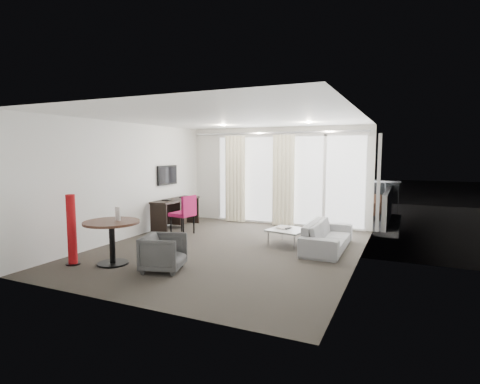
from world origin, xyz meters
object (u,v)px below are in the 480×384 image
at_px(desk, 176,213).
at_px(desk_chair, 182,215).
at_px(tub_armchair, 163,253).
at_px(round_table, 112,243).
at_px(rattan_chair_b, 369,208).
at_px(red_lamp, 72,230).
at_px(sofa, 327,236).
at_px(rattan_chair_a, 314,208).
at_px(coffee_table, 288,237).

distance_m(desk, desk_chair, 0.82).
height_order(desk, tub_armchair, desk).
relative_size(round_table, tub_armchair, 1.44).
height_order(desk, rattan_chair_b, rattan_chair_b).
bearing_deg(round_table, tub_armchair, 4.47).
bearing_deg(red_lamp, sofa, 36.95).
bearing_deg(tub_armchair, round_table, 78.56).
relative_size(sofa, rattan_chair_a, 2.45).
bearing_deg(sofa, rattan_chair_b, -6.96).
distance_m(red_lamp, sofa, 4.79).
distance_m(desk, sofa, 4.04).
height_order(desk, rattan_chair_a, rattan_chair_a).
distance_m(round_table, rattan_chair_b, 7.23).
bearing_deg(rattan_chair_a, desk_chair, -144.01).
relative_size(red_lamp, sofa, 0.66).
bearing_deg(rattan_chair_a, round_table, -126.16).
xyz_separation_m(red_lamp, tub_armchair, (1.64, 0.37, -0.31)).
bearing_deg(desk_chair, sofa, 8.11).
height_order(red_lamp, rattan_chair_a, red_lamp).
height_order(desk, desk_chair, desk_chair).
relative_size(desk, round_table, 1.66).
height_order(tub_armchair, coffee_table, tub_armchair).
distance_m(desk_chair, rattan_chair_b, 5.35).
bearing_deg(rattan_chair_a, red_lamp, -130.29).
distance_m(red_lamp, rattan_chair_b, 7.81).
distance_m(round_table, coffee_table, 3.52).
bearing_deg(round_table, red_lamp, -154.80).
bearing_deg(desk_chair, rattan_chair_a, 57.65).
bearing_deg(rattan_chair_a, tub_armchair, -116.77).
bearing_deg(round_table, rattan_chair_b, 59.74).
distance_m(red_lamp, tub_armchair, 1.71).
bearing_deg(rattan_chair_a, sofa, -86.00).
xyz_separation_m(desk_chair, coffee_table, (2.59, 0.04, -0.30)).
height_order(sofa, rattan_chair_a, rattan_chair_a).
distance_m(round_table, sofa, 4.11).
bearing_deg(desk_chair, round_table, -77.13).
relative_size(desk_chair, tub_armchair, 1.42).
bearing_deg(coffee_table, rattan_chair_b, 70.65).
height_order(red_lamp, rattan_chair_b, red_lamp).
distance_m(tub_armchair, rattan_chair_a, 5.57).
xyz_separation_m(desk, round_table, (0.80, -3.14, 0.01)).
height_order(coffee_table, sofa, sofa).
bearing_deg(rattan_chair_b, desk, -123.18).
height_order(sofa, rattan_chair_b, rattan_chair_b).
distance_m(desk, rattan_chair_b, 5.42).
xyz_separation_m(round_table, coffee_table, (2.36, 2.60, -0.22)).
xyz_separation_m(desk, sofa, (4.00, -0.56, -0.10)).
height_order(red_lamp, sofa, red_lamp).
relative_size(desk_chair, sofa, 0.50).
bearing_deg(red_lamp, rattan_chair_a, 63.64).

